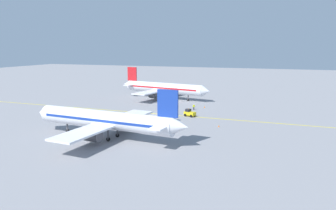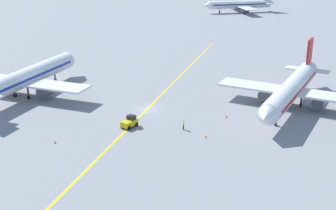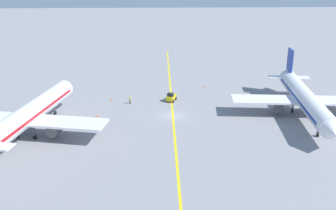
% 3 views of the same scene
% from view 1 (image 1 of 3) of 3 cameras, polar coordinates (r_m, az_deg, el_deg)
% --- Properties ---
extents(ground_plane, '(400.00, 400.00, 0.00)m').
position_cam_1_polar(ground_plane, '(89.22, -1.87, -1.56)').
color(ground_plane, gray).
extents(apron_yellow_centreline, '(1.89, 120.00, 0.01)m').
position_cam_1_polar(apron_yellow_centreline, '(89.22, -1.87, -1.56)').
color(apron_yellow_centreline, yellow).
rests_on(apron_yellow_centreline, ground).
extents(airplane_at_gate, '(28.34, 35.55, 10.60)m').
position_cam_1_polar(airplane_at_gate, '(66.10, -10.76, -2.62)').
color(airplane_at_gate, white).
rests_on(airplane_at_gate, ground).
extents(airplane_adjacent_stand, '(28.47, 35.33, 10.60)m').
position_cam_1_polar(airplane_adjacent_stand, '(115.05, -0.88, 2.97)').
color(airplane_adjacent_stand, silver).
rests_on(airplane_adjacent_stand, ground).
extents(baggage_tug_white, '(2.55, 3.33, 2.11)m').
position_cam_1_polar(baggage_tug_white, '(86.09, 3.78, -1.40)').
color(baggage_tug_white, gold).
rests_on(baggage_tug_white, ground).
extents(ground_crew_worker, '(0.36, 0.53, 1.68)m').
position_cam_1_polar(ground_crew_worker, '(94.92, 4.51, -0.32)').
color(ground_crew_worker, '#23232D').
rests_on(ground_crew_worker, ground).
extents(traffic_cone_near_nose, '(0.32, 0.32, 0.55)m').
position_cam_1_polar(traffic_cone_near_nose, '(102.82, 1.37, 0.17)').
color(traffic_cone_near_nose, orange).
rests_on(traffic_cone_near_nose, ground).
extents(traffic_cone_mid_apron, '(0.32, 0.32, 0.55)m').
position_cam_1_polar(traffic_cone_mid_apron, '(75.71, 8.84, -3.60)').
color(traffic_cone_mid_apron, orange).
rests_on(traffic_cone_mid_apron, ground).
extents(traffic_cone_by_wingtip, '(0.32, 0.32, 0.55)m').
position_cam_1_polar(traffic_cone_by_wingtip, '(98.55, 6.38, -0.33)').
color(traffic_cone_by_wingtip, orange).
rests_on(traffic_cone_by_wingtip, ground).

